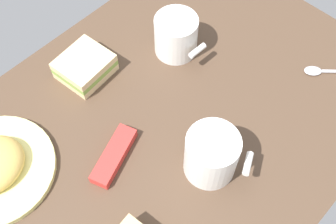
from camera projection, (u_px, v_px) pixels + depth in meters
The scene contains 6 objects.
tabletop at pixel (168, 123), 81.56cm from camera, with size 90.00×64.00×2.00cm, color #4C3828.
coffee_mug_black at pixel (212, 155), 71.43cm from camera, with size 9.54×11.68×9.64cm.
coffee_mug_milky at pixel (176, 35), 86.00cm from camera, with size 8.90×11.17×8.70cm.
sandwich_side at pixel (85, 66), 84.68cm from camera, with size 10.79×9.89×4.40cm.
spoon at pixel (322, 71), 86.35cm from camera, with size 8.34×8.96×0.80cm.
snack_bar at pixel (114, 156), 75.70cm from camera, with size 11.92×3.52×2.00cm, color red.
Camera 1 is at (29.47, 28.07, 71.72)cm, focal length 45.02 mm.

